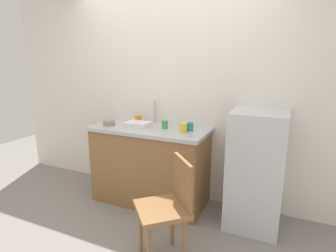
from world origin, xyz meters
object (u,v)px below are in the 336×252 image
(cup_yellow, at_px, (183,128))
(cup_orange, at_px, (138,119))
(chair, at_px, (168,205))
(terracotta_bowl, at_px, (109,123))
(dish_tray, at_px, (138,124))
(cup_green, at_px, (165,124))
(refrigerator, at_px, (256,169))
(cup_teal, at_px, (190,127))

(cup_yellow, bearing_deg, cup_orange, 162.85)
(chair, xyz_separation_m, terracotta_bowl, (-1.09, 0.71, 0.45))
(dish_tray, relative_size, cup_green, 3.08)
(refrigerator, bearing_deg, cup_orange, 173.99)
(dish_tray, bearing_deg, terracotta_bowl, -163.48)
(terracotta_bowl, distance_m, cup_yellow, 0.92)
(terracotta_bowl, bearing_deg, cup_teal, 9.07)
(chair, distance_m, terracotta_bowl, 1.37)
(cup_green, bearing_deg, terracotta_bowl, -168.56)
(cup_teal, relative_size, cup_yellow, 0.95)
(cup_yellow, relative_size, cup_orange, 1.08)
(cup_green, bearing_deg, cup_teal, 3.60)
(cup_yellow, bearing_deg, terracotta_bowl, -175.59)
(dish_tray, relative_size, cup_yellow, 2.93)
(terracotta_bowl, xyz_separation_m, cup_teal, (0.96, 0.15, 0.02))
(terracotta_bowl, bearing_deg, cup_yellow, 4.41)
(cup_green, distance_m, cup_orange, 0.45)
(chair, height_order, dish_tray, dish_tray)
(chair, distance_m, cup_orange, 1.38)
(dish_tray, bearing_deg, cup_teal, 4.91)
(refrigerator, height_order, dish_tray, refrigerator)
(refrigerator, relative_size, dish_tray, 4.28)
(refrigerator, height_order, cup_green, refrigerator)
(chair, bearing_deg, cup_orange, 178.60)
(terracotta_bowl, bearing_deg, cup_orange, 49.70)
(cup_green, relative_size, cup_yellow, 0.95)
(terracotta_bowl, height_order, cup_green, cup_green)
(terracotta_bowl, bearing_deg, dish_tray, 16.52)
(cup_teal, bearing_deg, cup_yellow, -118.98)
(dish_tray, bearing_deg, cup_yellow, -2.91)
(chair, bearing_deg, terracotta_bowl, -165.16)
(refrigerator, height_order, terracotta_bowl, refrigerator)
(chair, xyz_separation_m, dish_tray, (-0.75, 0.81, 0.45))
(chair, distance_m, cup_teal, 0.99)
(dish_tray, distance_m, cup_green, 0.33)
(terracotta_bowl, distance_m, cup_green, 0.68)
(chair, xyz_separation_m, cup_yellow, (-0.17, 0.78, 0.47))
(chair, height_order, cup_orange, cup_orange)
(chair, relative_size, terracotta_bowl, 6.52)
(cup_green, distance_m, cup_teal, 0.30)
(cup_green, xyz_separation_m, cup_orange, (-0.43, 0.15, -0.00))
(refrigerator, xyz_separation_m, cup_orange, (-1.44, 0.15, 0.37))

